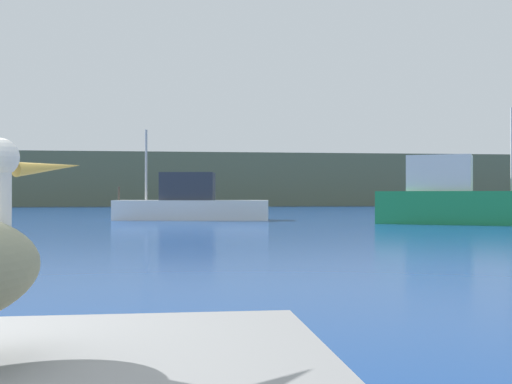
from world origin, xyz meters
TOP-DOWN VIEW (x-y plane):
  - hillside_backdrop at (0.00, 77.90)m, footprint 140.00×13.32m
  - fishing_boat_white at (2.57, 30.70)m, footprint 8.02×3.18m
  - fishing_boat_green at (13.90, 24.36)m, footprint 7.12×5.09m

SIDE VIEW (x-z plane):
  - fishing_boat_white at x=2.57m, z-range -1.46..3.16m
  - fishing_boat_green at x=13.90m, z-range -1.41..3.58m
  - hillside_backdrop at x=0.00m, z-range 0.00..6.16m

